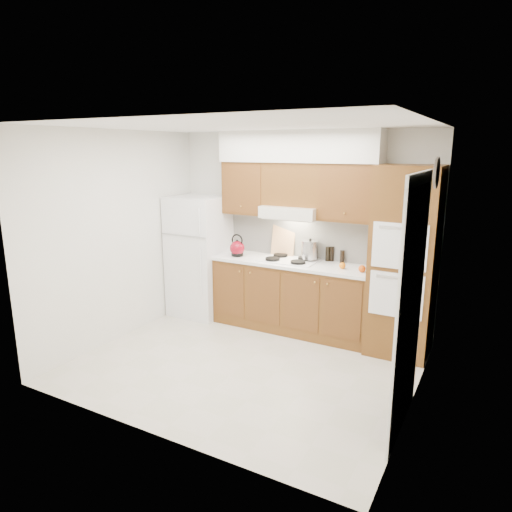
{
  "coord_description": "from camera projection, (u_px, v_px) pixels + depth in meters",
  "views": [
    {
      "loc": [
        2.37,
        -4.1,
        2.37
      ],
      "look_at": [
        -0.1,
        0.45,
        1.15
      ],
      "focal_mm": 32.0,
      "sensor_mm": 36.0,
      "label": 1
    }
  ],
  "objects": [
    {
      "name": "floor",
      "position": [
        245.0,
        364.0,
        5.15
      ],
      "size": [
        3.6,
        3.6,
        0.0
      ],
      "primitive_type": "plane",
      "color": "beige",
      "rests_on": "ground"
    },
    {
      "name": "ceiling",
      "position": [
        244.0,
        125.0,
        4.55
      ],
      "size": [
        3.6,
        3.6,
        0.0
      ],
      "primitive_type": "plane",
      "color": "white",
      "rests_on": "wall_back"
    },
    {
      "name": "wall_back",
      "position": [
        300.0,
        230.0,
        6.14
      ],
      "size": [
        3.6,
        0.02,
        2.6
      ],
      "primitive_type": "cube",
      "color": "white",
      "rests_on": "floor"
    },
    {
      "name": "wall_left",
      "position": [
        120.0,
        237.0,
        5.69
      ],
      "size": [
        0.02,
        3.0,
        2.6
      ],
      "primitive_type": "cube",
      "color": "white",
      "rests_on": "floor"
    },
    {
      "name": "wall_right",
      "position": [
        421.0,
        273.0,
        4.02
      ],
      "size": [
        0.02,
        3.0,
        2.6
      ],
      "primitive_type": "cube",
      "color": "white",
      "rests_on": "floor"
    },
    {
      "name": "fridge",
      "position": [
        200.0,
        256.0,
        6.58
      ],
      "size": [
        0.75,
        0.72,
        1.72
      ],
      "primitive_type": "cube",
      "color": "white",
      "rests_on": "floor"
    },
    {
      "name": "base_cabinets",
      "position": [
        291.0,
        297.0,
        6.06
      ],
      "size": [
        2.11,
        0.6,
        0.9
      ],
      "primitive_type": "cube",
      "color": "brown",
      "rests_on": "floor"
    },
    {
      "name": "countertop",
      "position": [
        292.0,
        263.0,
        5.95
      ],
      "size": [
        2.13,
        0.62,
        0.04
      ],
      "primitive_type": "cube",
      "color": "white",
      "rests_on": "base_cabinets"
    },
    {
      "name": "backsplash",
      "position": [
        301.0,
        236.0,
        6.13
      ],
      "size": [
        2.11,
        0.03,
        0.56
      ],
      "primitive_type": "cube",
      "color": "white",
      "rests_on": "countertop"
    },
    {
      "name": "oven_cabinet",
      "position": [
        404.0,
        262.0,
        5.23
      ],
      "size": [
        0.7,
        0.65,
        2.2
      ],
      "primitive_type": "cube",
      "color": "brown",
      "rests_on": "floor"
    },
    {
      "name": "upper_cab_left",
      "position": [
        248.0,
        188.0,
        6.2
      ],
      "size": [
        0.63,
        0.33,
        0.7
      ],
      "primitive_type": "cube",
      "color": "brown",
      "rests_on": "wall_back"
    },
    {
      "name": "upper_cab_right",
      "position": [
        350.0,
        193.0,
        5.54
      ],
      "size": [
        0.73,
        0.33,
        0.7
      ],
      "primitive_type": "cube",
      "color": "brown",
      "rests_on": "wall_back"
    },
    {
      "name": "range_hood",
      "position": [
        292.0,
        212.0,
        5.89
      ],
      "size": [
        0.75,
        0.45,
        0.15
      ],
      "primitive_type": "cube",
      "color": "silver",
      "rests_on": "wall_back"
    },
    {
      "name": "upper_cab_over_hood",
      "position": [
        294.0,
        184.0,
        5.86
      ],
      "size": [
        0.75,
        0.33,
        0.55
      ],
      "primitive_type": "cube",
      "color": "brown",
      "rests_on": "range_hood"
    },
    {
      "name": "soffit",
      "position": [
        298.0,
        146.0,
        5.72
      ],
      "size": [
        2.13,
        0.36,
        0.4
      ],
      "primitive_type": "cube",
      "color": "silver",
      "rests_on": "wall_back"
    },
    {
      "name": "cooktop",
      "position": [
        289.0,
        260.0,
        5.98
      ],
      "size": [
        0.74,
        0.5,
        0.01
      ],
      "primitive_type": "cube",
      "color": "white",
      "rests_on": "countertop"
    },
    {
      "name": "doorway",
      "position": [
        410.0,
        312.0,
        3.78
      ],
      "size": [
        0.02,
        0.9,
        2.1
      ],
      "primitive_type": "cube",
      "color": "black",
      "rests_on": "floor"
    },
    {
      "name": "wall_clock",
      "position": [
        437.0,
        173.0,
        4.3
      ],
      "size": [
        0.02,
        0.3,
        0.3
      ],
      "primitive_type": "cylinder",
      "rotation": [
        0.0,
        1.57,
        0.0
      ],
      "color": "#3F3833",
      "rests_on": "wall_right"
    },
    {
      "name": "kettle",
      "position": [
        237.0,
        248.0,
        6.2
      ],
      "size": [
        0.25,
        0.25,
        0.2
      ],
      "primitive_type": "sphere",
      "rotation": [
        0.0,
        0.0,
        0.28
      ],
      "color": "maroon",
      "rests_on": "countertop"
    },
    {
      "name": "cutting_board",
      "position": [
        283.0,
        241.0,
        6.23
      ],
      "size": [
        0.33,
        0.13,
        0.43
      ],
      "primitive_type": "cube",
      "rotation": [
        -0.21,
        0.0,
        0.06
      ],
      "color": "tan",
      "rests_on": "countertop"
    },
    {
      "name": "stock_pot",
      "position": [
        310.0,
        250.0,
        5.94
      ],
      "size": [
        0.23,
        0.23,
        0.23
      ],
      "primitive_type": "cylinder",
      "rotation": [
        0.0,
        0.0,
        -0.05
      ],
      "color": "#ABABAF",
      "rests_on": "cooktop"
    },
    {
      "name": "condiment_a",
      "position": [
        332.0,
        254.0,
        5.93
      ],
      "size": [
        0.06,
        0.06,
        0.19
      ],
      "primitive_type": "cylinder",
      "rotation": [
        0.0,
        0.0,
        -0.11
      ],
      "color": "black",
      "rests_on": "countertop"
    },
    {
      "name": "condiment_b",
      "position": [
        328.0,
        254.0,
        5.94
      ],
      "size": [
        0.07,
        0.07,
        0.19
      ],
      "primitive_type": "cylinder",
      "rotation": [
        0.0,
        0.0,
        0.33
      ],
      "color": "black",
      "rests_on": "countertop"
    },
    {
      "name": "condiment_c",
      "position": [
        342.0,
        257.0,
        5.83
      ],
      "size": [
        0.07,
        0.07,
        0.17
      ],
      "primitive_type": "cylinder",
      "rotation": [
        0.0,
        0.0,
        -0.16
      ],
      "color": "black",
      "rests_on": "countertop"
    },
    {
      "name": "orange_near",
      "position": [
        362.0,
        269.0,
        5.41
      ],
      "size": [
        0.09,
        0.09,
        0.09
      ],
      "primitive_type": "sphere",
      "rotation": [
        0.0,
        0.0,
        0.04
      ],
      "color": "#D5410B",
      "rests_on": "countertop"
    },
    {
      "name": "orange_far",
      "position": [
        342.0,
        266.0,
        5.57
      ],
      "size": [
        0.08,
        0.08,
        0.08
      ],
      "primitive_type": "sphere",
      "rotation": [
        0.0,
        0.0,
        0.02
      ],
      "color": "orange",
      "rests_on": "countertop"
    }
  ]
}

